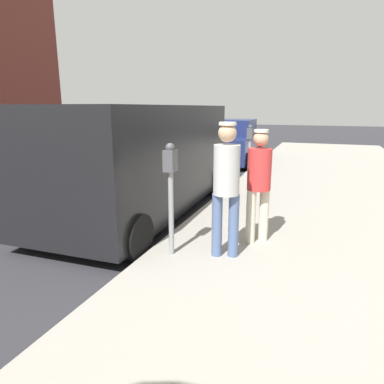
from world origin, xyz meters
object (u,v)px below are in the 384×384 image
object	(u,v)px
parking_meter_near	(171,180)
parked_van	(142,157)
pedestrian_in_red	(259,179)
parked_sedan_ahead	(231,143)
parking_meter_far	(250,143)
pedestrian_in_gray	(226,181)

from	to	relation	value
parking_meter_near	parked_van	distance (m)	2.46
pedestrian_in_red	parked_sedan_ahead	world-z (taller)	pedestrian_in_red
parking_meter_near	parking_meter_far	world-z (taller)	same
parking_meter_far	pedestrian_in_gray	distance (m)	5.02
pedestrian_in_red	parked_sedan_ahead	size ratio (longest dim) A/B	0.37
pedestrian_in_red	pedestrian_in_gray	distance (m)	0.74
pedestrian_in_gray	parking_meter_near	bearing A→B (deg)	-164.45
pedestrian_in_red	pedestrian_in_gray	bearing A→B (deg)	-114.77
parking_meter_far	pedestrian_in_gray	world-z (taller)	pedestrian_in_gray
pedestrian_in_red	parked_van	size ratio (longest dim) A/B	0.32
pedestrian_in_red	parked_sedan_ahead	xyz separation A→B (m)	(-2.55, 8.44, -0.35)
parked_sedan_ahead	parking_meter_near	bearing A→B (deg)	-80.61
parking_meter_far	parked_sedan_ahead	world-z (taller)	parking_meter_far
parking_meter_far	parked_van	world-z (taller)	parked_van
parking_meter_far	pedestrian_in_gray	bearing A→B (deg)	-81.98
parking_meter_near	pedestrian_in_gray	distance (m)	0.73
pedestrian_in_gray	parked_sedan_ahead	xyz separation A→B (m)	(-2.24, 9.11, -0.43)
pedestrian_in_red	parked_van	world-z (taller)	parked_van
pedestrian_in_gray	parked_sedan_ahead	size ratio (longest dim) A/B	0.40
parking_meter_near	pedestrian_in_red	distance (m)	1.33
parking_meter_near	parked_sedan_ahead	size ratio (longest dim) A/B	0.34
parking_meter_near	parked_van	bearing A→B (deg)	127.57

